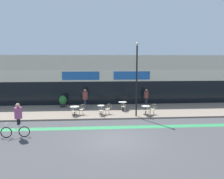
% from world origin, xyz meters
% --- Properties ---
extents(ground_plane, '(120.00, 120.00, 0.00)m').
position_xyz_m(ground_plane, '(0.00, 0.00, 0.00)').
color(ground_plane, '#424244').
extents(sidewalk_slab, '(40.00, 5.50, 0.12)m').
position_xyz_m(sidewalk_slab, '(0.00, 7.25, 0.06)').
color(sidewalk_slab, gray).
rests_on(sidewalk_slab, ground).
extents(storefront_facade, '(40.00, 4.06, 5.21)m').
position_xyz_m(storefront_facade, '(0.00, 11.96, 2.59)').
color(storefront_facade, beige).
rests_on(storefront_facade, ground).
extents(bike_lane_stripe, '(36.00, 0.70, 0.01)m').
position_xyz_m(bike_lane_stripe, '(0.00, 2.43, 0.00)').
color(bike_lane_stripe, '#2D844C').
rests_on(bike_lane_stripe, ground).
extents(bistro_table_0, '(0.79, 0.79, 0.71)m').
position_xyz_m(bistro_table_0, '(-2.90, 5.83, 0.63)').
color(bistro_table_0, black).
rests_on(bistro_table_0, sidewalk_slab).
extents(bistro_table_1, '(0.61, 0.61, 0.76)m').
position_xyz_m(bistro_table_1, '(-0.68, 5.84, 0.65)').
color(bistro_table_1, black).
rests_on(bistro_table_1, sidewalk_slab).
extents(bistro_table_2, '(0.77, 0.77, 0.74)m').
position_xyz_m(bistro_table_2, '(1.35, 7.37, 0.66)').
color(bistro_table_2, black).
rests_on(bistro_table_2, sidewalk_slab).
extents(bistro_table_3, '(0.74, 0.74, 0.74)m').
position_xyz_m(bistro_table_3, '(3.10, 5.46, 0.65)').
color(bistro_table_3, black).
rests_on(bistro_table_3, sidewalk_slab).
extents(cafe_chair_0_near, '(0.45, 0.60, 0.90)m').
position_xyz_m(cafe_chair_0_near, '(-2.91, 5.21, 0.64)').
color(cafe_chair_0_near, beige).
rests_on(cafe_chair_0_near, sidewalk_slab).
extents(cafe_chair_0_side, '(0.60, 0.45, 0.90)m').
position_xyz_m(cafe_chair_0_side, '(-2.28, 5.84, 0.64)').
color(cafe_chair_0_side, beige).
rests_on(cafe_chair_0_side, sidewalk_slab).
extents(cafe_chair_1_near, '(0.45, 0.60, 0.90)m').
position_xyz_m(cafe_chair_1_near, '(-0.67, 5.21, 0.64)').
color(cafe_chair_1_near, beige).
rests_on(cafe_chair_1_near, sidewalk_slab).
extents(cafe_chair_1_side, '(0.57, 0.40, 0.90)m').
position_xyz_m(cafe_chair_1_side, '(-0.06, 5.84, 0.64)').
color(cafe_chair_1_side, beige).
rests_on(cafe_chair_1_side, sidewalk_slab).
extents(cafe_chair_2_near, '(0.41, 0.58, 0.90)m').
position_xyz_m(cafe_chair_2_near, '(1.35, 6.75, 0.64)').
color(cafe_chair_2_near, beige).
rests_on(cafe_chair_2_near, sidewalk_slab).
extents(cafe_chair_3_near, '(0.44, 0.59, 0.90)m').
position_xyz_m(cafe_chair_3_near, '(3.11, 4.84, 0.64)').
color(cafe_chair_3_near, beige).
rests_on(cafe_chair_3_near, sidewalk_slab).
extents(cafe_chair_3_side, '(0.60, 0.45, 0.90)m').
position_xyz_m(cafe_chair_3_side, '(3.72, 5.45, 0.64)').
color(cafe_chair_3_side, beige).
rests_on(cafe_chair_3_side, sidewalk_slab).
extents(planter_pot, '(0.75, 0.75, 1.15)m').
position_xyz_m(planter_pot, '(-4.34, 8.92, 0.75)').
color(planter_pot, '#232326').
rests_on(planter_pot, sidewalk_slab).
extents(lamp_post, '(0.26, 0.26, 5.98)m').
position_xyz_m(lamp_post, '(2.20, 5.03, 3.52)').
color(lamp_post, black).
rests_on(lamp_post, sidewalk_slab).
extents(cyclist_0, '(1.73, 0.52, 2.12)m').
position_xyz_m(cyclist_0, '(-5.85, 0.92, 1.24)').
color(cyclist_0, black).
rests_on(cyclist_0, ground).
extents(pedestrian_near_end, '(0.52, 0.52, 1.69)m').
position_xyz_m(pedestrian_near_end, '(3.96, 9.06, 1.13)').
color(pedestrian_near_end, '#382D47').
rests_on(pedestrian_near_end, sidewalk_slab).
extents(pedestrian_far_end, '(0.48, 0.48, 1.84)m').
position_xyz_m(pedestrian_far_end, '(-2.14, 8.42, 1.21)').
color(pedestrian_far_end, '#382D47').
rests_on(pedestrian_far_end, sidewalk_slab).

